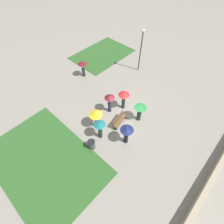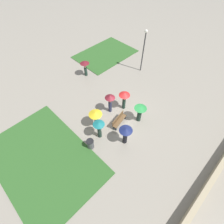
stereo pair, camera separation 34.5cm
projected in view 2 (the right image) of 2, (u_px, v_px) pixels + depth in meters
name	position (u px, v px, depth m)	size (l,w,h in m)	color
ground_plane	(126.00, 117.00, 15.94)	(90.00, 90.00, 0.00)	gray
lawn_patch_near	(44.00, 159.00, 13.27)	(6.17, 9.21, 0.06)	#2D5B26
lawn_patch_far	(105.00, 54.00, 22.47)	(7.23, 5.14, 0.06)	#2D5B26
parapet_wall	(213.00, 177.00, 11.99)	(45.00, 0.35, 0.88)	tan
park_bench	(119.00, 120.00, 15.11)	(1.74, 0.73, 0.90)	brown
lamp_post	(144.00, 46.00, 18.03)	(0.32, 0.32, 4.74)	#2D2D30
trash_bin	(90.00, 144.00, 13.64)	(0.59, 0.59, 0.87)	#4C4C51
crowd_person_maroon	(110.00, 100.00, 15.28)	(0.90, 0.90, 2.02)	#282D47
crowd_person_green	(140.00, 111.00, 14.79)	(1.06, 1.06, 1.76)	#1E3328
crowd_person_teal	(99.00, 127.00, 13.66)	(0.93, 0.93, 1.86)	#1E3328
crowd_person_yellow	(96.00, 116.00, 14.26)	(1.11, 1.11, 1.81)	slate
crowd_person_red	(124.00, 97.00, 15.49)	(1.00, 1.00, 1.97)	#1E3328
crowd_person_navy	(126.00, 133.00, 13.27)	(1.04, 1.04, 1.87)	black
lone_walker_far_path	(85.00, 66.00, 18.84)	(0.99, 0.99, 1.74)	#1E3328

